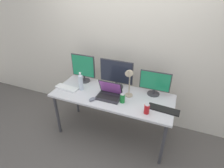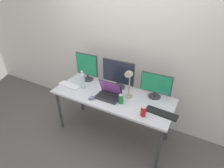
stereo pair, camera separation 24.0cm
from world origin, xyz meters
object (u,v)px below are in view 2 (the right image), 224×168
water_bottle (83,80)px  keyboard_aux (161,113)px  monitor_left (87,66)px  monitor_center (118,74)px  monitor_right (156,85)px  desk_lamp (128,79)px  keyboard_main (70,85)px  soda_can_by_laptop (143,111)px  mouse_by_keyboard (92,98)px  work_desk (112,99)px  laptop_silver (109,93)px  soda_can_near_keyboard (121,99)px

water_bottle → keyboard_aux: bearing=-2.5°
monitor_left → monitor_center: bearing=1.3°
monitor_right → desk_lamp: desk_lamp is taller
keyboard_main → soda_can_by_laptop: size_ratio=2.87×
monitor_right → mouse_by_keyboard: (-0.74, -0.46, -0.17)m
work_desk → keyboard_main: (-0.70, -0.09, 0.07)m
soda_can_by_laptop → monitor_right: bearing=89.5°
monitor_right → laptop_silver: size_ratio=1.26×
laptop_silver → soda_can_near_keyboard: 0.22m
monitor_left → keyboard_aux: size_ratio=1.15×
work_desk → soda_can_near_keyboard: 0.26m
water_bottle → desk_lamp: desk_lamp is taller
monitor_right → soda_can_near_keyboard: (-0.35, -0.35, -0.13)m
water_bottle → soda_can_near_keyboard: (0.68, -0.08, -0.07)m
monitor_right → keyboard_aux: (0.18, -0.32, -0.18)m
keyboard_aux → monitor_left: bearing=171.2°
laptop_silver → desk_lamp: size_ratio=0.74×
work_desk → monitor_center: bearing=95.7°
mouse_by_keyboard → work_desk: bearing=68.6°
monitor_left → monitor_right: bearing=1.1°
monitor_right → keyboard_main: 1.30m
monitor_center → laptop_silver: monitor_center is taller
keyboard_aux → desk_lamp: size_ratio=0.86×
monitor_right → water_bottle: monitor_right is taller
keyboard_aux → desk_lamp: bearing=171.7°
monitor_center → soda_can_near_keyboard: (0.22, -0.34, -0.17)m
soda_can_by_laptop → desk_lamp: size_ratio=0.28×
work_desk → mouse_by_keyboard: bearing=-132.6°
monitor_right → keyboard_aux: monitor_right is taller
keyboard_aux → desk_lamp: 0.59m
monitor_left → soda_can_by_laptop: monitor_left is taller
monitor_right → work_desk: bearing=-156.2°
keyboard_aux → water_bottle: size_ratio=1.40×
laptop_silver → keyboard_aux: (0.75, -0.03, -0.04)m
work_desk → soda_can_by_laptop: 0.60m
keyboard_main → soda_can_near_keyboard: size_ratio=2.87×
monitor_left → soda_can_by_laptop: bearing=-21.4°
soda_can_near_keyboard → monitor_center: bearing=122.5°
keyboard_main → soda_can_by_laptop: soda_can_by_laptop is taller
monitor_right → soda_can_near_keyboard: bearing=-135.0°
keyboard_aux → monitor_right: bearing=124.2°
water_bottle → desk_lamp: (0.71, 0.06, 0.18)m
laptop_silver → mouse_by_keyboard: 0.25m
laptop_silver → keyboard_main: 0.69m
mouse_by_keyboard → soda_can_by_laptop: bearing=21.3°
work_desk → desk_lamp: bearing=7.7°
keyboard_aux → desk_lamp: desk_lamp is taller
soda_can_by_laptop → work_desk: bearing=158.1°
work_desk → monitor_right: size_ratio=4.05×
keyboard_aux → mouse_by_keyboard: (-0.93, -0.14, 0.01)m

